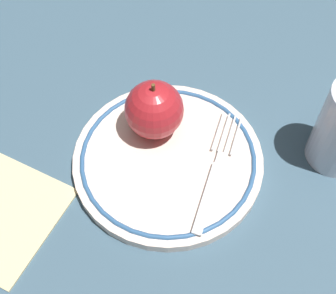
# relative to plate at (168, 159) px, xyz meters

# --- Properties ---
(ground_plane) EXTENTS (2.00, 2.00, 0.00)m
(ground_plane) POSITION_rel_plate_xyz_m (0.01, -0.01, -0.01)
(ground_plane) COLOR #3B5668
(plate) EXTENTS (0.24, 0.24, 0.02)m
(plate) POSITION_rel_plate_xyz_m (0.00, 0.00, 0.00)
(plate) COLOR beige
(plate) RESTS_ON ground_plane
(apple_red_whole) EXTENTS (0.07, 0.07, 0.08)m
(apple_red_whole) POSITION_rel_plate_xyz_m (0.02, 0.04, 0.05)
(apple_red_whole) COLOR #AC1F26
(apple_red_whole) RESTS_ON plate
(fork) EXTENTS (0.17, 0.10, 0.00)m
(fork) POSITION_rel_plate_xyz_m (0.02, -0.06, 0.01)
(fork) COLOR silver
(fork) RESTS_ON plate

